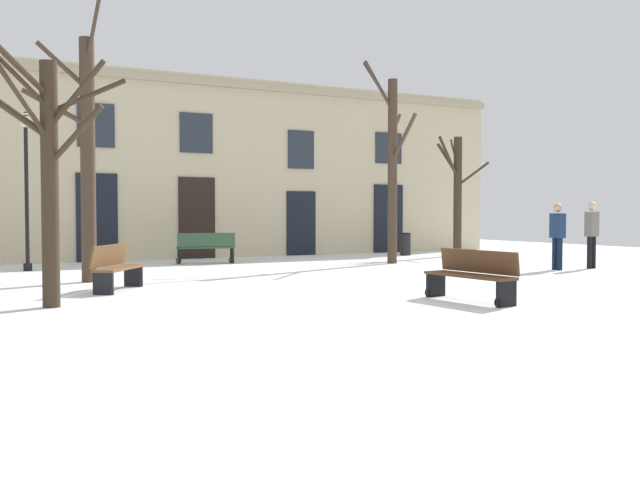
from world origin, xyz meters
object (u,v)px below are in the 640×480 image
(litter_bin, at_px, (405,244))
(person_by_shop_door, at_px, (592,231))
(tree_left_of_center, at_px, (392,165))
(person_near_bench, at_px, (557,233))
(tree_near_facade, at_px, (457,192))
(tree_foreground, at_px, (86,153))
(tree_right_of_center, at_px, (48,167))
(bench_far_corner, at_px, (472,275))
(bench_near_center_tree, at_px, (206,247))
(bench_back_to_back_left, at_px, (116,267))
(streetlamp, at_px, (26,174))

(litter_bin, bearing_deg, person_by_shop_door, -82.26)
(tree_left_of_center, height_order, person_near_bench, tree_left_of_center)
(tree_near_facade, distance_m, tree_foreground, 13.78)
(tree_right_of_center, xyz_separation_m, tree_left_of_center, (10.58, 5.74, 0.69))
(tree_foreground, relative_size, bench_far_corner, 3.32)
(bench_far_corner, distance_m, bench_near_center_tree, 10.94)
(person_by_shop_door, bearing_deg, person_near_bench, 167.31)
(tree_right_of_center, height_order, person_near_bench, tree_right_of_center)
(bench_near_center_tree, relative_size, person_near_bench, 1.00)
(bench_back_to_back_left, bearing_deg, tree_foreground, 39.17)
(bench_far_corner, relative_size, person_near_bench, 1.07)
(tree_left_of_center, relative_size, bench_back_to_back_left, 3.79)
(person_near_bench, bearing_deg, tree_foreground, -101.53)
(tree_right_of_center, distance_m, bench_near_center_tree, 10.19)
(tree_left_of_center, distance_m, person_near_bench, 5.23)
(tree_right_of_center, bearing_deg, streetlamp, 85.58)
(tree_foreground, height_order, streetlamp, tree_foreground)
(tree_near_facade, relative_size, person_near_bench, 2.35)
(tree_left_of_center, distance_m, streetlamp, 10.23)
(person_near_bench, bearing_deg, bench_near_center_tree, -131.30)
(tree_near_facade, distance_m, bench_far_corner, 13.26)
(litter_bin, bearing_deg, tree_foreground, -158.44)
(tree_near_facade, bearing_deg, bench_back_to_back_left, -156.66)
(tree_right_of_center, height_order, tree_foreground, tree_foreground)
(tree_left_of_center, relative_size, person_by_shop_door, 3.37)
(tree_near_facade, bearing_deg, tree_right_of_center, -152.17)
(tree_foreground, height_order, bench_far_corner, tree_foreground)
(tree_right_of_center, xyz_separation_m, bench_back_to_back_left, (1.55, 2.09, -1.81))
(tree_near_facade, relative_size, tree_foreground, 0.66)
(bench_back_to_back_left, bearing_deg, litter_bin, -24.78)
(bench_back_to_back_left, bearing_deg, tree_near_facade, -31.42)
(tree_foreground, height_order, person_near_bench, tree_foreground)
(litter_bin, relative_size, bench_far_corner, 0.42)
(bench_near_center_tree, height_order, person_near_bench, person_near_bench)
(person_by_shop_door, xyz_separation_m, person_near_bench, (-1.22, 0.06, -0.03))
(bench_near_center_tree, bearing_deg, litter_bin, -162.84)
(litter_bin, height_order, person_near_bench, person_near_bench)
(streetlamp, height_order, litter_bin, streetlamp)
(tree_foreground, bearing_deg, streetlamp, 101.52)
(bench_far_corner, xyz_separation_m, bench_back_to_back_left, (-5.04, 4.68, 0.00))
(tree_foreground, relative_size, streetlamp, 1.51)
(tree_left_of_center, bearing_deg, person_by_shop_door, -49.18)
(tree_right_of_center, xyz_separation_m, bench_far_corner, (6.59, -2.60, -1.81))
(tree_foreground, height_order, bench_back_to_back_left, tree_foreground)
(person_by_shop_door, relative_size, person_near_bench, 1.03)
(bench_far_corner, bearing_deg, streetlamp, -154.24)
(bench_back_to_back_left, bearing_deg, streetlamp, 44.15)
(tree_near_facade, relative_size, litter_bin, 5.21)
(streetlamp, distance_m, bench_far_corner, 12.35)
(tree_foreground, bearing_deg, person_near_bench, -12.61)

